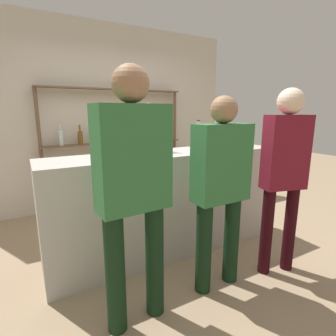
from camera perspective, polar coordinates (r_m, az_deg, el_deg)
The scene contains 14 objects.
ground_plane at distance 3.05m, azimuth 0.00°, elevation -17.24°, with size 16.00×16.00×0.00m, color #9E8466.
bar_counter at distance 2.82m, azimuth 0.00°, elevation -7.58°, with size 2.51×0.54×1.09m, color #B7B2AD.
back_wall at distance 4.38m, azimuth -12.24°, elevation 10.69°, with size 4.11×0.12×2.80m, color beige.
back_shelf at distance 4.22m, azimuth -11.42°, elevation 8.10°, with size 2.21×0.18×1.83m.
counter_bottle_0 at distance 2.71m, azimuth -0.47°, elevation 6.33°, with size 0.08×0.08×0.34m.
counter_bottle_1 at distance 2.33m, azimuth -14.12°, elevation 4.81°, with size 0.08×0.08×0.33m.
counter_bottle_2 at distance 3.11m, azimuth 10.41°, elevation 6.68°, with size 0.08×0.08×0.32m.
counter_bottle_3 at distance 2.91m, azimuth 6.56°, elevation 6.47°, with size 0.09×0.09×0.32m.
ice_bucket at distance 3.22m, azimuth 13.90°, elevation 6.27°, with size 0.20×0.20×0.19m.
cork_jar at distance 2.72m, azimuth -3.64°, elevation 4.79°, with size 0.14×0.14×0.12m.
server_behind_counter at distance 3.54m, azimuth -4.17°, elevation 3.23°, with size 0.46×0.31×1.61m.
customer_center at distance 2.17m, azimuth 11.39°, elevation -2.99°, with size 0.47×0.21×1.62m.
customer_left at distance 1.73m, azimuth -7.55°, elevation -3.19°, with size 0.49×0.24×1.78m.
customer_right at distance 2.54m, azimuth 24.00°, elevation 0.24°, with size 0.42×0.27×1.70m.
Camera 1 is at (-1.29, -2.32, 1.50)m, focal length 28.00 mm.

